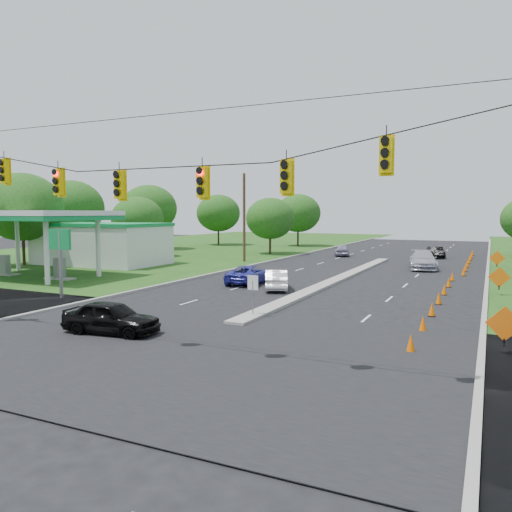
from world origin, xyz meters
The scene contains 40 objects.
ground centered at (0.00, 0.00, 0.00)m, with size 160.00×160.00×0.00m, color black.
grass_left centered at (-30.00, 20.00, 0.00)m, with size 40.00×160.00×0.06m, color #1E4714.
cross_street centered at (0.00, 0.00, 0.00)m, with size 160.00×14.00×0.02m, color black.
curb_left centered at (-10.10, 30.00, 0.00)m, with size 0.25×110.00×0.16m, color gray.
curb_right centered at (10.10, 30.00, 0.00)m, with size 0.25×110.00×0.16m, color gray.
median centered at (0.00, 21.00, 0.00)m, with size 1.00×34.00×0.18m, color gray.
median_sign centered at (0.00, 6.00, 1.46)m, with size 0.55×0.06×2.05m.
signal_span centered at (-0.05, -1.00, 4.97)m, with size 25.60×0.32×9.00m.
utility_pole_far_left centered at (-12.50, 30.00, 4.50)m, with size 0.28×0.28×9.00m, color #422D1C.
gas_station centered at (-23.64, 20.24, 2.58)m, with size 18.40×19.70×5.20m.
cone_0 centered at (7.77, 3.00, 0.35)m, with size 0.32×0.32×0.70m, color #F76200.
cone_1 centered at (7.77, 6.50, 0.35)m, with size 0.32×0.32×0.70m, color #F76200.
cone_2 centered at (7.77, 10.00, 0.35)m, with size 0.32×0.32×0.70m, color #F76200.
cone_3 centered at (7.77, 13.50, 0.35)m, with size 0.32×0.32×0.70m, color #F76200.
cone_4 centered at (7.77, 17.00, 0.35)m, with size 0.32×0.32×0.70m, color #F76200.
cone_5 centered at (7.77, 20.50, 0.35)m, with size 0.32×0.32×0.70m, color #F76200.
cone_6 centered at (7.77, 24.00, 0.35)m, with size 0.32×0.32×0.70m, color #F76200.
cone_7 centered at (8.37, 27.50, 0.35)m, with size 0.32×0.32×0.70m, color #F76200.
cone_8 centered at (8.37, 31.00, 0.35)m, with size 0.32×0.32×0.70m, color #F76200.
cone_9 centered at (8.37, 34.50, 0.35)m, with size 0.32×0.32×0.70m, color #F76200.
cone_10 centered at (8.37, 38.00, 0.35)m, with size 0.32×0.32×0.70m, color #F76200.
cone_11 centered at (8.37, 41.50, 0.35)m, with size 0.32×0.32×0.70m, color #F76200.
cone_12 centered at (8.37, 45.00, 0.35)m, with size 0.32×0.32×0.70m, color #F76200.
cone_13 centered at (8.37, 48.50, 0.35)m, with size 0.32×0.32×0.70m, color #F76200.
work_sign_0 centered at (10.80, 4.00, 1.09)m, with size 1.27×0.58×1.37m.
work_sign_1 centered at (10.80, 18.00, 1.09)m, with size 1.27×0.58×1.37m.
work_sign_2 centered at (10.80, 32.00, 1.09)m, with size 1.27×0.58×1.37m.
tree_1 centered at (-30.00, 18.00, 5.58)m, with size 7.56×7.56×8.82m.
tree_2 centered at (-26.00, 30.00, 4.34)m, with size 5.88×5.88×6.86m.
tree_3 centered at (-32.00, 40.00, 5.58)m, with size 7.56×7.56×8.82m.
tree_4 centered at (-28.00, 52.00, 4.96)m, with size 6.72×6.72×7.84m.
tree_5 centered at (-14.00, 40.00, 4.34)m, with size 5.88×5.88×6.86m.
tree_6 centered at (-16.00, 55.00, 4.96)m, with size 6.72×6.72×7.84m.
tree_14 centered at (-34.00, 28.00, 5.58)m, with size 7.56×7.56×8.82m.
black_sedan centered at (-3.91, 0.52, 0.70)m, with size 1.66×4.12×1.40m, color black.
white_sedan centered at (-2.44, 14.59, 0.66)m, with size 1.40×4.03×1.33m, color white.
blue_pickup centered at (-5.26, 16.27, 0.65)m, with size 2.17×4.70×1.31m, color #2A2B9B.
silver_car_far centered at (4.82, 31.13, 0.81)m, with size 2.27×5.58×1.62m, color #A8A6B8.
silver_car_oncoming centered at (-5.43, 41.22, 0.67)m, with size 1.58×3.92×1.34m, color #8B84A4.
dark_car_receding centered at (4.72, 43.49, 0.64)m, with size 1.36×3.89×1.28m, color black.
Camera 1 is at (10.25, -15.35, 5.06)m, focal length 35.00 mm.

